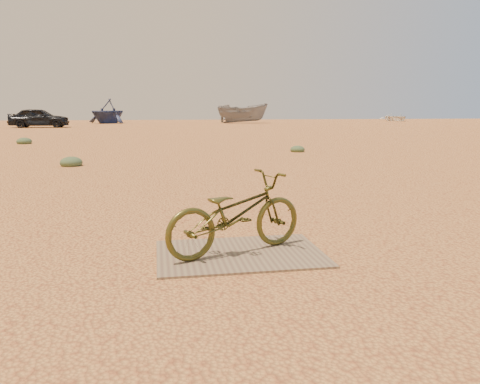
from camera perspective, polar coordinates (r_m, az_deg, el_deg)
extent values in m
plane|color=tan|center=(4.64, -2.84, -7.91)|extent=(120.00, 120.00, 0.00)
cube|color=#7A6B4F|center=(4.70, 0.00, -7.52)|extent=(1.64, 1.14, 0.02)
imported|color=#48471B|center=(4.61, -0.53, -2.63)|extent=(1.60, 1.06, 0.79)
imported|color=black|center=(40.32, -23.28, 8.32)|extent=(4.50, 1.92, 1.52)
imported|color=navy|center=(49.76, -15.81, 9.49)|extent=(6.02, 6.19, 2.48)
imported|color=gray|center=(48.77, 0.32, 9.57)|extent=(5.41, 2.77, 2.00)
imported|color=silver|center=(60.65, 18.47, 8.64)|extent=(3.54, 4.65, 0.90)
ellipsoid|color=#4A6644|center=(12.73, -19.86, 3.02)|extent=(0.56, 0.56, 0.31)
ellipsoid|color=#4A6644|center=(16.06, 7.02, 4.89)|extent=(0.49, 0.49, 0.27)
ellipsoid|color=#4A6644|center=(21.61, -24.80, 5.36)|extent=(0.61, 0.61, 0.34)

